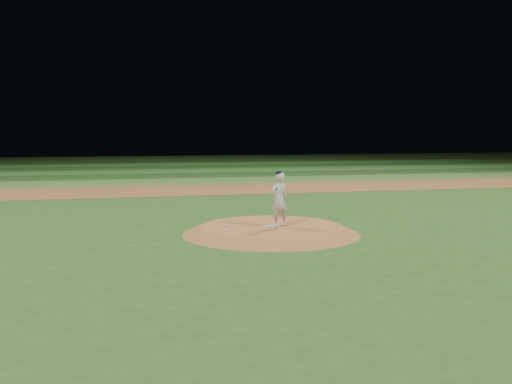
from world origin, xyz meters
name	(u,v)px	position (x,y,z in m)	size (l,w,h in m)	color
ground	(271,234)	(0.00, 0.00, 0.00)	(120.00, 120.00, 0.00)	#29521A
infield_dirt_band	(205,190)	(0.00, 14.00, 0.01)	(70.00, 6.00, 0.02)	brown
outfield_stripe_0	(192,181)	(0.00, 19.50, 0.01)	(70.00, 5.00, 0.02)	#3D6C27
outfield_stripe_1	(183,176)	(0.00, 24.50, 0.01)	(70.00, 5.00, 0.02)	#1F4415
outfield_stripe_2	(176,171)	(0.00, 29.50, 0.01)	(70.00, 5.00, 0.02)	#336D27
outfield_stripe_3	(171,167)	(0.00, 34.50, 0.01)	(70.00, 5.00, 0.02)	#1D4D18
outfield_stripe_4	(166,164)	(0.00, 39.50, 0.01)	(70.00, 5.00, 0.02)	#347028
outfield_stripe_5	(162,162)	(0.00, 44.50, 0.01)	(70.00, 5.00, 0.02)	#224616
pitchers_mound	(271,230)	(0.00, 0.00, 0.12)	(5.50, 5.50, 0.25)	#A16432
pitching_rubber	(271,226)	(-0.03, -0.10, 0.26)	(0.53, 0.13, 0.03)	white
rosin_bag	(226,225)	(-1.38, 0.25, 0.28)	(0.11, 0.11, 0.06)	silver
pitcher_on_mound	(279,199)	(0.18, -0.28, 1.10)	(0.71, 0.58, 1.73)	silver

